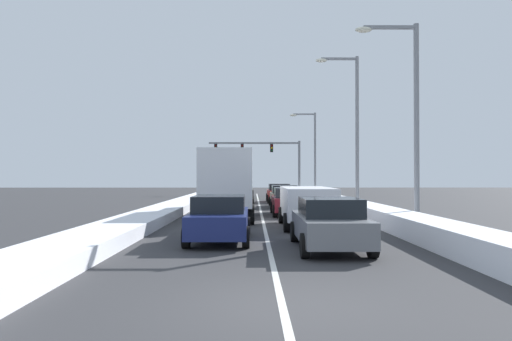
# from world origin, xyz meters

# --- Properties ---
(ground_plane) EXTENTS (120.00, 120.00, 0.00)m
(ground_plane) POSITION_xyz_m (0.00, 18.45, 0.00)
(ground_plane) COLOR #333335
(lane_stripe_between_right_lane_and_center_lane) EXTENTS (0.14, 50.74, 0.01)m
(lane_stripe_between_right_lane_and_center_lane) POSITION_xyz_m (-0.00, 23.06, 0.00)
(lane_stripe_between_right_lane_and_center_lane) COLOR silver
(lane_stripe_between_right_lane_and_center_lane) RESTS_ON ground
(snow_bank_right_shoulder) EXTENTS (1.43, 50.74, 0.73)m
(snow_bank_right_shoulder) POSITION_xyz_m (5.30, 23.06, 0.37)
(snow_bank_right_shoulder) COLOR white
(snow_bank_right_shoulder) RESTS_ON ground
(snow_bank_left_shoulder) EXTENTS (2.04, 50.74, 0.46)m
(snow_bank_left_shoulder) POSITION_xyz_m (-5.30, 23.06, 0.23)
(snow_bank_left_shoulder) COLOR white
(snow_bank_left_shoulder) RESTS_ON ground
(sedan_gray_right_lane_nearest) EXTENTS (2.00, 4.50, 1.51)m
(sedan_gray_right_lane_nearest) POSITION_xyz_m (1.76, 5.96, 0.76)
(sedan_gray_right_lane_nearest) COLOR slate
(sedan_gray_right_lane_nearest) RESTS_ON ground
(suv_white_right_lane_second) EXTENTS (2.16, 4.90, 1.67)m
(suv_white_right_lane_second) POSITION_xyz_m (1.78, 11.79, 1.02)
(suv_white_right_lane_second) COLOR silver
(suv_white_right_lane_second) RESTS_ON ground
(sedan_maroon_right_lane_third) EXTENTS (2.00, 4.50, 1.51)m
(sedan_maroon_right_lane_third) POSITION_xyz_m (1.54, 17.92, 0.76)
(sedan_maroon_right_lane_third) COLOR maroon
(sedan_maroon_right_lane_third) RESTS_ON ground
(sedan_tan_right_lane_fourth) EXTENTS (2.00, 4.50, 1.51)m
(sedan_tan_right_lane_fourth) POSITION_xyz_m (1.67, 24.36, 0.76)
(sedan_tan_right_lane_fourth) COLOR #937F60
(sedan_tan_right_lane_fourth) RESTS_ON ground
(sedan_red_right_lane_fifth) EXTENTS (2.00, 4.50, 1.51)m
(sedan_red_right_lane_fifth) POSITION_xyz_m (1.65, 30.43, 0.76)
(sedan_red_right_lane_fifth) COLOR maroon
(sedan_red_right_lane_fifth) RESTS_ON ground
(sedan_navy_center_lane_nearest) EXTENTS (2.00, 4.50, 1.51)m
(sedan_navy_center_lane_nearest) POSITION_xyz_m (-1.58, 7.67, 0.76)
(sedan_navy_center_lane_nearest) COLOR navy
(sedan_navy_center_lane_nearest) RESTS_ON ground
(box_truck_center_lane_second) EXTENTS (2.53, 7.20, 3.36)m
(box_truck_center_lane_second) POSITION_xyz_m (-1.68, 15.32, 1.90)
(box_truck_center_lane_second) COLOR black
(box_truck_center_lane_second) RESTS_ON ground
(sedan_charcoal_center_lane_third) EXTENTS (2.00, 4.50, 1.51)m
(sedan_charcoal_center_lane_third) POSITION_xyz_m (-1.54, 22.58, 0.76)
(sedan_charcoal_center_lane_third) COLOR #38383D
(sedan_charcoal_center_lane_third) RESTS_ON ground
(suv_silver_center_lane_fourth) EXTENTS (2.16, 4.90, 1.67)m
(suv_silver_center_lane_fourth) POSITION_xyz_m (-1.52, 29.59, 1.02)
(suv_silver_center_lane_fourth) COLOR #B7BABF
(suv_silver_center_lane_fourth) RESTS_ON ground
(suv_green_center_lane_fifth) EXTENTS (2.16, 4.90, 1.67)m
(suv_green_center_lane_fifth) POSITION_xyz_m (-1.49, 36.97, 1.02)
(suv_green_center_lane_fifth) COLOR #1E5633
(suv_green_center_lane_fifth) RESTS_ON ground
(traffic_light_gantry) EXTENTS (10.60, 0.47, 6.20)m
(traffic_light_gantry) POSITION_xyz_m (1.18, 46.11, 4.72)
(traffic_light_gantry) COLOR slate
(traffic_light_gantry) RESTS_ON ground
(street_lamp_right_near) EXTENTS (2.66, 0.36, 8.48)m
(street_lamp_right_near) POSITION_xyz_m (5.96, 11.53, 5.05)
(street_lamp_right_near) COLOR gray
(street_lamp_right_near) RESTS_ON ground
(street_lamp_right_mid) EXTENTS (2.66, 0.36, 9.49)m
(street_lamp_right_mid) POSITION_xyz_m (5.60, 20.76, 5.58)
(street_lamp_right_mid) COLOR gray
(street_lamp_right_mid) RESTS_ON ground
(street_lamp_right_far) EXTENTS (2.66, 0.36, 8.53)m
(street_lamp_right_far) POSITION_xyz_m (5.45, 39.21, 5.08)
(street_lamp_right_far) COLOR gray
(street_lamp_right_far) RESTS_ON ground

